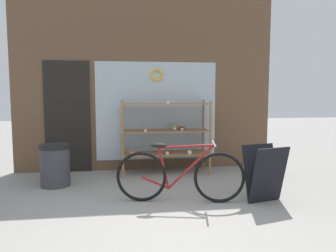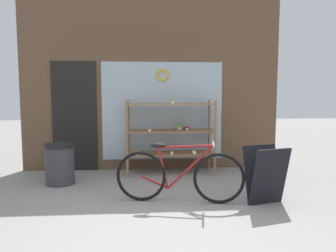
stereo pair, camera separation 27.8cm
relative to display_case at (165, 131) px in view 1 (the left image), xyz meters
The scene contains 6 objects.
ground_plane 2.68m from the display_case, 97.18° to the right, with size 30.00×30.00×0.00m, color gray.
storefront_facade 1.06m from the display_case, 130.68° to the left, with size 5.01×0.13×3.51m.
display_case is the anchor object (origin of this frame).
bicycle 1.71m from the display_case, 90.77° to the right, with size 1.75×0.50×0.83m.
sandwich_board 2.17m from the display_case, 57.60° to the right, with size 0.60×0.50×0.78m.
trash_bin 2.02m from the display_case, 162.60° to the right, with size 0.49×0.49×0.68m.
Camera 1 is at (-0.48, -3.45, 1.51)m, focal length 35.00 mm.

